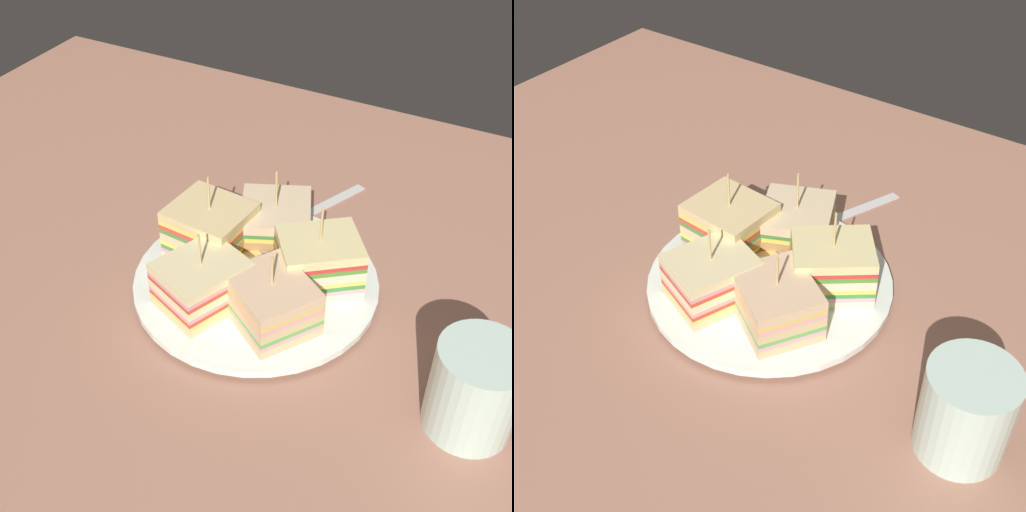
# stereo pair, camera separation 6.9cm
# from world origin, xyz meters

# --- Properties ---
(ground_plane) EXTENTS (1.19, 0.87, 0.02)m
(ground_plane) POSITION_xyz_m (0.00, 0.00, -0.01)
(ground_plane) COLOR #A46F5A
(plate) EXTENTS (0.25, 0.25, 0.01)m
(plate) POSITION_xyz_m (0.00, 0.00, 0.01)
(plate) COLOR white
(plate) RESTS_ON ground_plane
(sandwich_wedge_0) EXTENTS (0.10, 0.10, 0.08)m
(sandwich_wedge_0) POSITION_xyz_m (0.04, -0.05, 0.04)
(sandwich_wedge_0) COLOR #DEB681
(sandwich_wedge_0) RESTS_ON plate
(sandwich_wedge_1) EXTENTS (0.10, 0.10, 0.09)m
(sandwich_wedge_1) POSITION_xyz_m (0.06, 0.02, 0.04)
(sandwich_wedge_1) COLOR beige
(sandwich_wedge_1) RESTS_ON plate
(sandwich_wedge_2) EXTENTS (0.10, 0.10, 0.09)m
(sandwich_wedge_2) POSITION_xyz_m (-0.01, 0.06, 0.04)
(sandwich_wedge_2) COLOR beige
(sandwich_wedge_2) RESTS_ON plate
(sandwich_wedge_3) EXTENTS (0.09, 0.08, 0.10)m
(sandwich_wedge_3) POSITION_xyz_m (-0.06, 0.01, 0.04)
(sandwich_wedge_3) COLOR beige
(sandwich_wedge_3) RESTS_ON plate
(sandwich_wedge_4) EXTENTS (0.09, 0.10, 0.08)m
(sandwich_wedge_4) POSITION_xyz_m (-0.03, -0.05, 0.04)
(sandwich_wedge_4) COLOR #E0C285
(sandwich_wedge_4) RESTS_ON plate
(chip_pile) EXTENTS (0.07, 0.07, 0.02)m
(chip_pile) POSITION_xyz_m (-0.01, -0.00, 0.03)
(chip_pile) COLOR #E2CD72
(chip_pile) RESTS_ON plate
(spoon) EXTENTS (0.08, 0.15, 0.01)m
(spoon) POSITION_xyz_m (-0.02, 0.12, 0.00)
(spoon) COLOR silver
(spoon) RESTS_ON ground_plane
(drinking_glass) EXTENTS (0.07, 0.07, 0.09)m
(drinking_glass) POSITION_xyz_m (0.24, -0.07, 0.04)
(drinking_glass) COLOR silver
(drinking_glass) RESTS_ON ground_plane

